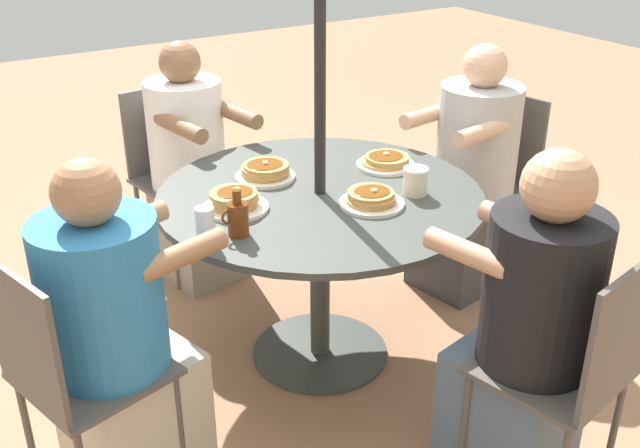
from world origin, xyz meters
TOP-DOWN VIEW (x-y plane):
  - ground_plane at (0.00, 0.00)m, footprint 12.00×12.00m
  - patio_table at (0.00, 0.00)m, footprint 1.25×1.25m
  - umbrella_pole at (0.00, 0.00)m, footprint 0.04×0.04m
  - patio_chair_north at (1.06, 0.29)m, footprint 0.49×0.49m
  - diner_north at (0.90, 0.24)m, footprint 0.57×0.48m
  - patio_chair_east at (-0.23, 1.08)m, footprint 0.48×0.48m
  - diner_east at (-0.20, 0.91)m, footprint 0.44×0.53m
  - patio_chair_south at (-1.09, -0.18)m, footprint 0.46×0.46m
  - diner_south at (-0.92, -0.15)m, footprint 0.55×0.44m
  - patio_chair_west at (0.18, -1.09)m, footprint 0.46×0.46m
  - diner_west at (0.15, -0.92)m, footprint 0.43×0.58m
  - pancake_plate_a at (-0.10, 0.20)m, footprint 0.24×0.24m
  - pancake_plate_b at (0.34, -0.03)m, footprint 0.24×0.24m
  - pancake_plate_c at (-0.37, -0.08)m, footprint 0.24×0.24m
  - pancake_plate_d at (0.11, -0.24)m, footprint 0.24×0.24m
  - syrup_bottle at (0.42, 0.16)m, footprint 0.10×0.07m
  - coffee_cup at (-0.30, 0.20)m, footprint 0.10×0.10m
  - drinking_glass_a at (0.54, 0.16)m, footprint 0.06×0.06m

SIDE VIEW (x-z plane):
  - ground_plane at x=0.00m, z-range 0.00..0.00m
  - diner_north at x=0.90m, z-range -0.06..1.10m
  - patio_chair_north at x=1.06m, z-range 0.07..0.97m
  - patio_chair_east at x=-0.23m, z-range 0.07..0.97m
  - patio_chair_south at x=-1.09m, z-range 0.07..0.97m
  - patio_chair_west at x=0.18m, z-range 0.07..0.97m
  - diner_west at x=0.15m, z-range -0.05..1.11m
  - diner_south at x=-0.92m, z-range -0.06..1.11m
  - diner_east at x=-0.20m, z-range -0.05..1.12m
  - patio_table at x=0.00m, z-range 0.26..1.00m
  - pancake_plate_c at x=-0.37m, z-range 0.74..0.79m
  - pancake_plate_a at x=-0.10m, z-range 0.74..0.80m
  - pancake_plate_d at x=0.11m, z-range 0.74..0.81m
  - pancake_plate_b at x=0.34m, z-range 0.74..0.82m
  - coffee_cup at x=-0.30m, z-range 0.74..0.85m
  - syrup_bottle at x=0.42m, z-range 0.73..0.89m
  - drinking_glass_a at x=0.54m, z-range 0.74..0.87m
  - umbrella_pole at x=0.00m, z-range 0.00..2.06m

